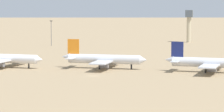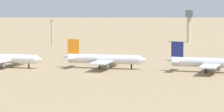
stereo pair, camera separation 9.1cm
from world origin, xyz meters
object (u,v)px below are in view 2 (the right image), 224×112
(parked_jet_teal_3, at_px, (4,58))
(parked_jet_navy_5, at_px, (209,63))
(parked_jet_orange_4, at_px, (103,59))
(control_tower, at_px, (189,23))
(light_pole_west, at_px, (51,31))

(parked_jet_teal_3, height_order, parked_jet_navy_5, parked_jet_navy_5)
(parked_jet_orange_4, xyz_separation_m, control_tower, (27.83, 170.27, 9.70))
(light_pole_west, bearing_deg, parked_jet_orange_4, -63.66)
(parked_jet_navy_5, distance_m, light_pole_west, 165.48)
(parked_jet_teal_3, bearing_deg, parked_jet_navy_5, 6.71)
(parked_jet_teal_3, xyz_separation_m, light_pole_west, (-14.56, 124.95, 5.45))
(parked_jet_orange_4, bearing_deg, parked_jet_teal_3, -171.67)
(parked_jet_orange_4, distance_m, control_tower, 172.80)
(parked_jet_teal_3, xyz_separation_m, parked_jet_orange_4, (45.30, 4.06, 0.10))
(parked_jet_orange_4, distance_m, light_pole_west, 135.01)
(parked_jet_orange_4, xyz_separation_m, light_pole_west, (-59.87, 120.89, 5.35))
(parked_jet_teal_3, xyz_separation_m, control_tower, (73.14, 174.33, 9.80))
(parked_jet_teal_3, xyz_separation_m, parked_jet_navy_5, (92.15, -1.42, 0.04))
(control_tower, relative_size, light_pole_west, 1.38)
(parked_jet_orange_4, bearing_deg, parked_jet_navy_5, -3.46)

